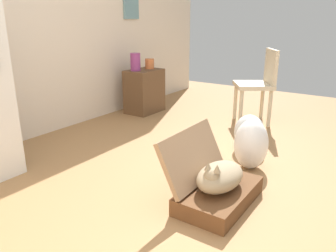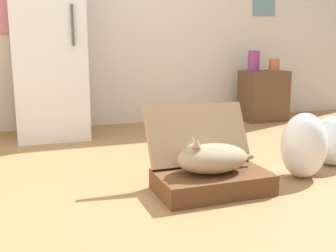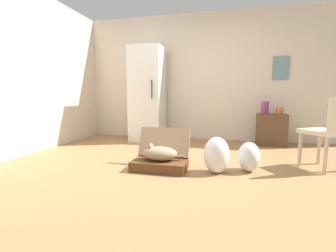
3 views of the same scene
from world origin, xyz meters
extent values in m
plane|color=#9E7247|center=(0.00, 0.00, 0.00)|extent=(7.68, 7.68, 0.00)
cube|color=beige|center=(0.00, 2.26, 1.30)|extent=(6.40, 0.12, 2.60)
cube|color=brown|center=(-0.19, -0.07, 0.06)|extent=(0.67, 0.40, 0.12)
cube|color=#9B7756|center=(-0.19, 0.14, 0.31)|extent=(0.67, 0.21, 0.37)
ellipsoid|color=#998466|center=(-0.19, -0.07, 0.21)|extent=(0.44, 0.28, 0.17)
sphere|color=#998466|center=(-0.31, -0.07, 0.25)|extent=(0.12, 0.12, 0.12)
cone|color=#998466|center=(-0.31, -0.11, 0.32)|extent=(0.05, 0.05, 0.05)
cone|color=#998466|center=(-0.31, -0.04, 0.32)|extent=(0.05, 0.05, 0.05)
cylinder|color=#998466|center=(0.01, -0.03, 0.16)|extent=(0.20, 0.03, 0.07)
ellipsoid|color=white|center=(0.49, -0.03, 0.22)|extent=(0.31, 0.29, 0.43)
ellipsoid|color=silver|center=(0.87, 0.13, 0.18)|extent=(0.26, 0.30, 0.36)
cube|color=silver|center=(-0.98, 1.80, 0.94)|extent=(0.64, 0.62, 1.89)
cylinder|color=#4C4C4C|center=(-0.78, 1.47, 1.04)|extent=(0.02, 0.02, 0.35)
cube|color=brown|center=(1.42, 1.85, 0.29)|extent=(0.50, 0.35, 0.58)
cylinder|color=#8C387A|center=(1.29, 1.89, 0.70)|extent=(0.13, 0.13, 0.23)
cylinder|color=#CC6B38|center=(1.54, 1.85, 0.65)|extent=(0.12, 0.12, 0.14)
camera|label=1|loc=(-2.10, -0.94, 1.24)|focal=35.58mm
camera|label=2|loc=(-1.21, -2.09, 0.85)|focal=42.20mm
camera|label=3|loc=(0.58, -2.79, 0.91)|focal=25.08mm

